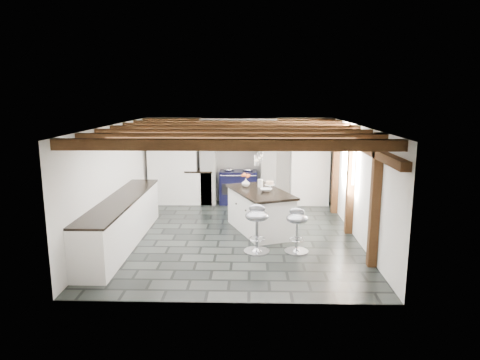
{
  "coord_description": "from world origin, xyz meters",
  "views": [
    {
      "loc": [
        0.33,
        -8.61,
        2.91
      ],
      "look_at": [
        0.1,
        0.4,
        1.1
      ],
      "focal_mm": 32.0,
      "sensor_mm": 36.0,
      "label": 1
    }
  ],
  "objects_px": {
    "range_cooker": "(238,186)",
    "bar_stool_far": "(257,223)",
    "kitchen_island": "(260,210)",
    "bar_stool_near": "(297,225)"
  },
  "relations": [
    {
      "from": "range_cooker",
      "to": "kitchen_island",
      "type": "distance_m",
      "value": 2.45
    },
    {
      "from": "kitchen_island",
      "to": "bar_stool_near",
      "type": "height_order",
      "value": "kitchen_island"
    },
    {
      "from": "bar_stool_far",
      "to": "kitchen_island",
      "type": "bearing_deg",
      "value": 95.52
    },
    {
      "from": "kitchen_island",
      "to": "bar_stool_near",
      "type": "relative_size",
      "value": 2.42
    },
    {
      "from": "range_cooker",
      "to": "kitchen_island",
      "type": "relative_size",
      "value": 0.49
    },
    {
      "from": "bar_stool_near",
      "to": "bar_stool_far",
      "type": "height_order",
      "value": "bar_stool_far"
    },
    {
      "from": "range_cooker",
      "to": "bar_stool_far",
      "type": "height_order",
      "value": "range_cooker"
    },
    {
      "from": "range_cooker",
      "to": "kitchen_island",
      "type": "bearing_deg",
      "value": -77.45
    },
    {
      "from": "bar_stool_near",
      "to": "bar_stool_far",
      "type": "xyz_separation_m",
      "value": [
        -0.75,
        -0.01,
        0.04
      ]
    },
    {
      "from": "range_cooker",
      "to": "kitchen_island",
      "type": "height_order",
      "value": "kitchen_island"
    }
  ]
}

